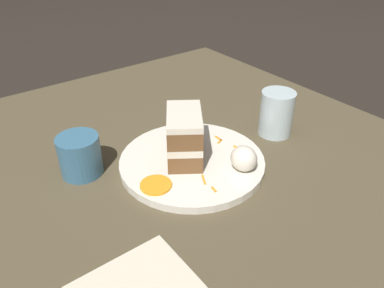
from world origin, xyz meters
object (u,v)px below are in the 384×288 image
Objects in this scene: plate at (192,162)px; cream_dollop at (244,159)px; cake_slice at (184,136)px; coffee_mug at (80,154)px; drinking_glass at (276,116)px; orange_garnish at (156,185)px.

cream_dollop is at bearing -147.17° from plate.
plate is 0.11m from cream_dollop.
cake_slice reaches higher than coffee_mug.
drinking_glass is 1.26× the size of coffee_mug.
cake_slice is 1.65× the size of coffee_mug.
orange_garnish is at bearing -149.88° from coffee_mug.
cake_slice is 0.20m from coffee_mug.
orange_garnish is (-0.03, 0.10, 0.01)m from plate.
cake_slice is at bearing -65.64° from orange_garnish.
cream_dollop is 0.66× the size of coffee_mug.
cream_dollop is at bearing 113.52° from drinking_glass.
cake_slice is (0.01, 0.01, 0.06)m from plate.
drinking_glass is at bearing -87.04° from orange_garnish.
plate is 0.11m from orange_garnish.
drinking_glass is at bearing -93.22° from plate.
plate is 2.19× the size of cake_slice.
cream_dollop is 0.19m from drinking_glass.
plate is 0.06m from cake_slice.
coffee_mug is at bearing 59.39° from plate.
cream_dollop is 0.92× the size of orange_garnish.
drinking_glass reaches higher than plate.
cream_dollop is 0.53× the size of drinking_glass.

